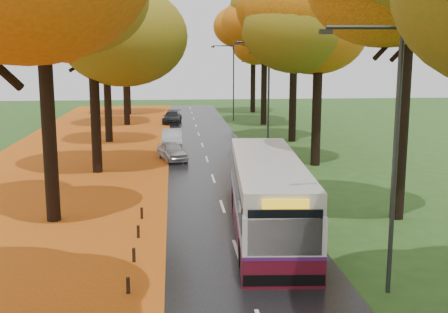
{
  "coord_description": "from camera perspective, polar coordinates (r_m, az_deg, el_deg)",
  "views": [
    {
      "loc": [
        -2.26,
        -7.58,
        7.22
      ],
      "look_at": [
        0.0,
        17.15,
        2.6
      ],
      "focal_mm": 45.0,
      "sensor_mm": 36.0,
      "label": 1
    }
  ],
  "objects": [
    {
      "name": "car_silver",
      "position": [
        42.68,
        -5.28,
        1.78
      ],
      "size": [
        1.56,
        4.35,
        1.43
      ],
      "primitive_type": "imported",
      "rotation": [
        0.0,
        0.0,
        -0.01
      ],
      "color": "#9B9DA3",
      "rests_on": "road"
    },
    {
      "name": "centre_line",
      "position": [
        33.44,
        -1.22,
        -1.86
      ],
      "size": [
        0.12,
        90.0,
        0.01
      ],
      "primitive_type": "cube",
      "color": "silver",
      "rests_on": "road"
    },
    {
      "name": "car_dark",
      "position": [
        58.13,
        -5.29,
        4.0
      ],
      "size": [
        2.2,
        4.41,
        1.23
      ],
      "primitive_type": "imported",
      "rotation": [
        0.0,
        0.0,
        -0.12
      ],
      "color": "black",
      "rests_on": "road"
    },
    {
      "name": "trees_right",
      "position": [
        35.86,
        10.4,
        14.32
      ],
      "size": [
        9.3,
        74.2,
        13.96
      ],
      "color": "black",
      "rests_on": "ground"
    },
    {
      "name": "streetlamp_far",
      "position": [
        59.96,
        0.73,
        8.14
      ],
      "size": [
        2.45,
        0.18,
        8.0
      ],
      "color": "#333538",
      "rests_on": "ground"
    },
    {
      "name": "car_white",
      "position": [
        38.11,
        -5.28,
        0.58
      ],
      "size": [
        2.37,
        3.89,
        1.24
      ],
      "primitive_type": "imported",
      "rotation": [
        0.0,
        0.0,
        0.27
      ],
      "color": "#B9B9BD",
      "rests_on": "road"
    },
    {
      "name": "trees_left",
      "position": [
        35.07,
        -13.69,
        14.03
      ],
      "size": [
        9.2,
        74.0,
        13.88
      ],
      "color": "black",
      "rests_on": "ground"
    },
    {
      "name": "streetlamp_mid",
      "position": [
        38.18,
        4.18,
        6.74
      ],
      "size": [
        2.45,
        0.18,
        8.0
      ],
      "color": "#333538",
      "rests_on": "ground"
    },
    {
      "name": "leaf_drift",
      "position": [
        33.37,
        -6.46,
        -1.95
      ],
      "size": [
        0.9,
        90.0,
        0.01
      ],
      "primitive_type": "cube",
      "color": "orange",
      "rests_on": "road"
    },
    {
      "name": "leaf_verge",
      "position": [
        34.05,
        -16.52,
        -2.13
      ],
      "size": [
        12.0,
        90.0,
        0.02
      ],
      "primitive_type": "cube",
      "color": "maroon",
      "rests_on": "ground"
    },
    {
      "name": "streetlamp_near",
      "position": [
        16.96,
        16.31,
        1.62
      ],
      "size": [
        2.45,
        0.18,
        8.0
      ],
      "color": "#333538",
      "rests_on": "ground"
    },
    {
      "name": "bus",
      "position": [
        22.65,
        4.44,
        -3.84
      ],
      "size": [
        3.44,
        11.54,
        3.0
      ],
      "rotation": [
        0.0,
        0.0,
        -0.07
      ],
      "color": "#540D1B",
      "rests_on": "road"
    },
    {
      "name": "road",
      "position": [
        33.45,
        -1.22,
        -1.9
      ],
      "size": [
        6.5,
        90.0,
        0.04
      ],
      "primitive_type": "cube",
      "color": "black",
      "rests_on": "ground"
    }
  ]
}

